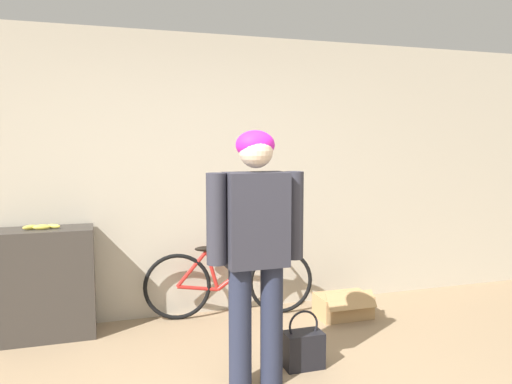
# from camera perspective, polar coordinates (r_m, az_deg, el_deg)

# --- Properties ---
(wall_back) EXTENTS (8.00, 0.07, 2.60)m
(wall_back) POSITION_cam_1_polar(r_m,az_deg,el_deg) (4.66, -8.04, 1.78)
(wall_back) COLOR #B7AD99
(wall_back) RESTS_ON ground_plane
(side_shelf) EXTENTS (0.78, 0.38, 0.91)m
(side_shelf) POSITION_cam_1_polar(r_m,az_deg,el_deg) (4.52, -22.96, -9.61)
(side_shelf) COLOR #38332D
(side_shelf) RESTS_ON ground_plane
(person) EXTENTS (0.65, 0.25, 1.69)m
(person) POSITION_cam_1_polar(r_m,az_deg,el_deg) (3.24, -0.01, -5.23)
(person) COLOR #23283D
(person) RESTS_ON ground_plane
(bicycle) EXTENTS (1.57, 0.46, 0.68)m
(bicycle) POSITION_cam_1_polar(r_m,az_deg,el_deg) (4.69, -3.02, -10.12)
(bicycle) COLOR black
(bicycle) RESTS_ON ground_plane
(banana) EXTENTS (0.30, 0.09, 0.04)m
(banana) POSITION_cam_1_polar(r_m,az_deg,el_deg) (4.40, -23.36, -3.69)
(banana) COLOR #EAD64C
(banana) RESTS_ON side_shelf
(handbag) EXTENTS (0.28, 0.17, 0.42)m
(handbag) POSITION_cam_1_polar(r_m,az_deg,el_deg) (3.76, 5.42, -17.36)
(handbag) COLOR black
(handbag) RESTS_ON ground_plane
(cardboard_box) EXTENTS (0.49, 0.37, 0.27)m
(cardboard_box) POSITION_cam_1_polar(r_m,az_deg,el_deg) (4.81, 9.93, -12.66)
(cardboard_box) COLOR tan
(cardboard_box) RESTS_ON ground_plane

